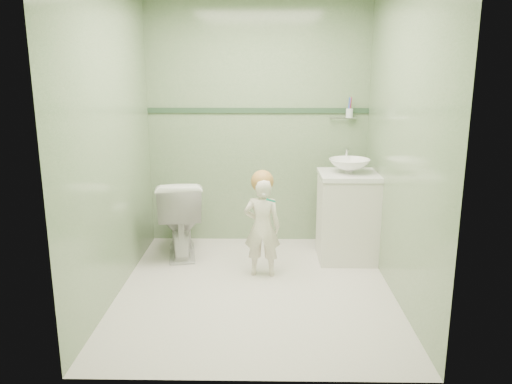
{
  "coord_description": "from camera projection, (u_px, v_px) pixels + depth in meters",
  "views": [
    {
      "loc": [
        0.07,
        -3.81,
        1.75
      ],
      "look_at": [
        0.0,
        0.15,
        0.78
      ],
      "focal_mm": 35.3,
      "sensor_mm": 36.0,
      "label": 1
    }
  ],
  "objects": [
    {
      "name": "counter",
      "position": [
        349.0,
        175.0,
        4.59
      ],
      "size": [
        0.54,
        0.52,
        0.04
      ],
      "primitive_type": "cube",
      "color": "white",
      "rests_on": "vanity"
    },
    {
      "name": "hair_cap",
      "position": [
        262.0,
        181.0,
        4.23
      ],
      "size": [
        0.19,
        0.19,
        0.19
      ],
      "primitive_type": "sphere",
      "color": "#AC793C",
      "rests_on": "toddler"
    },
    {
      "name": "trim_stripe",
      "position": [
        258.0,
        110.0,
        4.99
      ],
      "size": [
        2.2,
        0.02,
        0.05
      ],
      "primitive_type": "cube",
      "color": "#2D4A32",
      "rests_on": "room_shell"
    },
    {
      "name": "faucet",
      "position": [
        347.0,
        154.0,
        4.73
      ],
      "size": [
        0.03,
        0.13,
        0.18
      ],
      "color": "silver",
      "rests_on": "counter"
    },
    {
      "name": "toddler",
      "position": [
        262.0,
        227.0,
        4.3
      ],
      "size": [
        0.33,
        0.23,
        0.87
      ],
      "primitive_type": "imported",
      "rotation": [
        0.0,
        0.0,
        3.08
      ],
      "color": "beige",
      "rests_on": "ground"
    },
    {
      "name": "room_shell",
      "position": [
        256.0,
        143.0,
        3.83
      ],
      "size": [
        2.5,
        2.54,
        2.4
      ],
      "color": "gray",
      "rests_on": "ground"
    },
    {
      "name": "toilet",
      "position": [
        180.0,
        217.0,
        4.81
      ],
      "size": [
        0.53,
        0.79,
        0.75
      ],
      "primitive_type": "imported",
      "rotation": [
        0.0,
        0.0,
        3.31
      ],
      "color": "white",
      "rests_on": "ground"
    },
    {
      "name": "teal_toothbrush",
      "position": [
        270.0,
        200.0,
        4.11
      ],
      "size": [
        0.11,
        0.13,
        0.08
      ],
      "color": "#098C6E",
      "rests_on": "toddler"
    },
    {
      "name": "basin",
      "position": [
        349.0,
        166.0,
        4.57
      ],
      "size": [
        0.37,
        0.37,
        0.13
      ],
      "primitive_type": "imported",
      "color": "white",
      "rests_on": "counter"
    },
    {
      "name": "vanity",
      "position": [
        347.0,
        218.0,
        4.68
      ],
      "size": [
        0.52,
        0.5,
        0.8
      ],
      "primitive_type": "cube",
      "color": "silver",
      "rests_on": "ground"
    },
    {
      "name": "cup_holder",
      "position": [
        349.0,
        113.0,
        4.93
      ],
      "size": [
        0.26,
        0.07,
        0.21
      ],
      "color": "silver",
      "rests_on": "room_shell"
    },
    {
      "name": "ground",
      "position": [
        256.0,
        289.0,
        4.11
      ],
      "size": [
        2.5,
        2.5,
        0.0
      ],
      "primitive_type": "plane",
      "color": "silver",
      "rests_on": "ground"
    }
  ]
}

